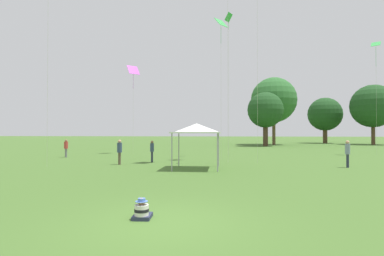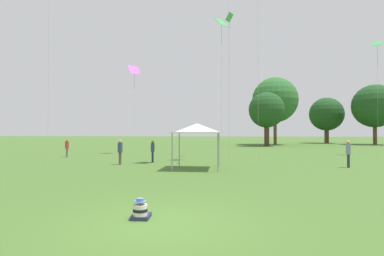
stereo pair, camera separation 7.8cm
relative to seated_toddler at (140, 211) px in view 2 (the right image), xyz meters
The scene contains 15 objects.
ground_plane 0.68m from the seated_toddler, 24.29° to the right, with size 300.00×300.00×0.00m, color #426628.
seated_toddler is the anchor object (origin of this frame).
person_standing_0 14.45m from the seated_toddler, 103.81° to the left, with size 0.34×0.34×1.58m.
person_standing_1 21.04m from the seated_toddler, 124.91° to the left, with size 0.37×0.37×1.56m.
person_standing_2 13.27m from the seated_toddler, 113.23° to the left, with size 0.39×0.39×1.69m.
person_standing_3 15.55m from the seated_toddler, 52.35° to the left, with size 0.33×0.33×1.69m.
canopy_tent 10.75m from the seated_toddler, 88.72° to the left, with size 2.90×2.90×2.73m.
kite_0 25.55m from the seated_toddler, 108.89° to the left, with size 1.35×1.35×9.22m.
kite_2 23.76m from the seated_toddler, 84.05° to the left, with size 0.76×0.91×13.21m.
kite_6 30.40m from the seated_toddler, 55.30° to the left, with size 1.02×0.97×11.05m.
kite_7 19.55m from the seated_toddler, 84.69° to the left, with size 1.16×1.20×11.34m.
distant_tree_0 48.72m from the seated_toddler, 78.03° to the left, with size 8.00×8.00×11.94m.
distant_tree_1 56.99m from the seated_toddler, 60.86° to the left, with size 7.62×7.62×10.68m.
distant_tree_2 42.20m from the seated_toddler, 79.20° to the left, with size 5.64×5.64×8.57m.
distant_tree_3 59.75m from the seated_toddler, 69.09° to the left, with size 6.64×6.64×9.16m.
Camera 2 is at (1.70, -7.10, 2.20)m, focal length 28.00 mm.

